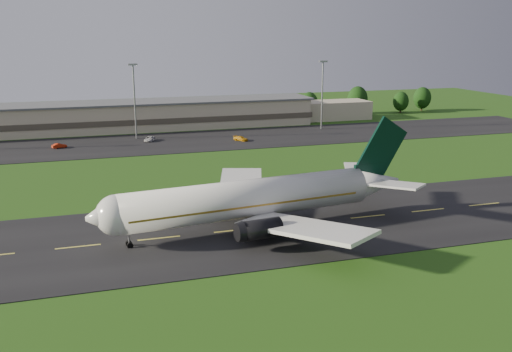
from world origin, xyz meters
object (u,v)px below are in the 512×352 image
object	(u,v)px
airliner	(253,199)
light_mast_east	(322,87)
service_vehicle_d	(241,138)
light_mast_centre	(134,92)
service_vehicle_c	(149,139)
service_vehicle_b	(59,146)
terminal	(135,116)

from	to	relation	value
airliner	light_mast_east	size ratio (longest dim) A/B	2.52
airliner	service_vehicle_d	world-z (taller)	airliner
light_mast_centre	service_vehicle_c	xyz separation A→B (m)	(2.95, -4.80, -12.03)
light_mast_centre	service_vehicle_b	size ratio (longest dim) A/B	5.62
terminal	service_vehicle_d	xyz separation A→B (m)	(25.04, -27.85, -3.28)
airliner	service_vehicle_c	size ratio (longest dim) A/B	11.65
service_vehicle_c	service_vehicle_b	bearing A→B (deg)	-150.63
light_mast_centre	service_vehicle_b	bearing A→B (deg)	-159.25
light_mast_east	service_vehicle_b	world-z (taller)	light_mast_east
service_vehicle_b	airliner	bearing A→B (deg)	179.39
airliner	service_vehicle_b	bearing A→B (deg)	105.01
terminal	service_vehicle_d	world-z (taller)	terminal
light_mast_east	service_vehicle_c	world-z (taller)	light_mast_east
terminal	service_vehicle_b	size ratio (longest dim) A/B	40.05
airliner	service_vehicle_c	bearing A→B (deg)	87.80
light_mast_centre	service_vehicle_d	distance (m)	31.30
light_mast_east	service_vehicle_b	xyz separation A→B (m)	(-74.94, -7.56, -12.04)
airliner	service_vehicle_d	bearing A→B (deg)	68.85
service_vehicle_b	service_vehicle_c	world-z (taller)	service_vehicle_c
light_mast_east	service_vehicle_d	bearing A→B (deg)	-157.78
service_vehicle_d	service_vehicle_b	bearing A→B (deg)	137.50
light_mast_east	terminal	bearing A→B (deg)	163.20
service_vehicle_b	service_vehicle_c	size ratio (longest dim) A/B	0.82
service_vehicle_c	airliner	bearing A→B (deg)	-62.95
service_vehicle_b	light_mast_centre	bearing A→B (deg)	-91.61
service_vehicle_b	service_vehicle_d	size ratio (longest dim) A/B	0.86
airliner	service_vehicle_b	distance (m)	77.99
service_vehicle_b	light_mast_east	bearing A→B (deg)	-106.61
service_vehicle_b	terminal	bearing A→B (deg)	-64.33
terminal	service_vehicle_d	size ratio (longest dim) A/B	34.40
service_vehicle_c	service_vehicle_d	distance (m)	24.48
terminal	light_mast_east	distance (m)	56.67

